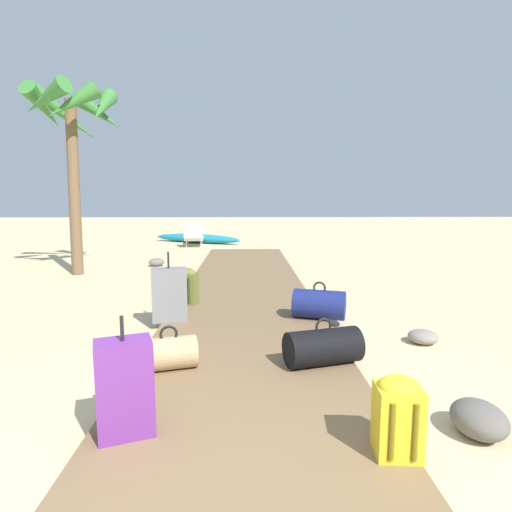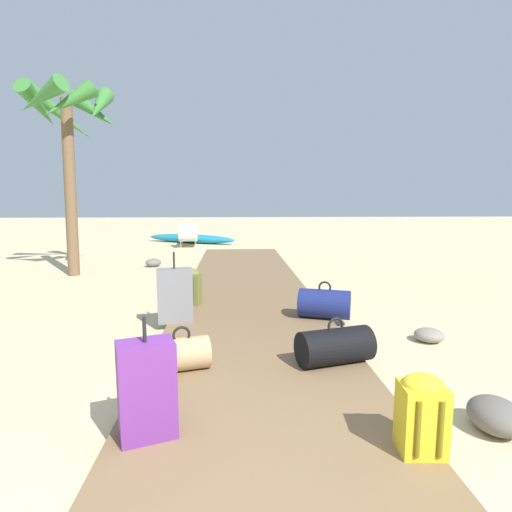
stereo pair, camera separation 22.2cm
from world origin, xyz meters
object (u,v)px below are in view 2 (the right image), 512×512
at_px(backpack_yellow, 422,412).
at_px(lounge_chair, 188,237).
at_px(duffel_bag_black, 335,346).
at_px(kayak, 191,238).
at_px(suitcase_grey, 175,295).
at_px(palm_tree_far_left, 69,121).
at_px(duffel_bag_tan, 182,354).
at_px(backpack_olive, 190,286).
at_px(suitcase_purple, 147,389).
at_px(duffel_bag_navy, 324,304).

distance_m(backpack_yellow, lounge_chair, 12.10).
bearing_deg(duffel_bag_black, kayak, 102.39).
xyz_separation_m(suitcase_grey, palm_tree_far_left, (-2.63, 3.93, 2.78)).
height_order(duffel_bag_tan, palm_tree_far_left, palm_tree_far_left).
xyz_separation_m(backpack_olive, kayak, (-0.94, 9.21, -0.20)).
bearing_deg(palm_tree_far_left, suitcase_purple, -66.47).
xyz_separation_m(duffel_bag_black, backpack_yellow, (0.19, -1.37, 0.09)).
xyz_separation_m(suitcase_purple, duffel_bag_navy, (1.73, 2.58, -0.13)).
bearing_deg(lounge_chair, duffel_bag_black, -76.59).
bearing_deg(backpack_olive, suitcase_purple, -88.64).
bearing_deg(suitcase_purple, kayak, 94.62).
bearing_deg(suitcase_grey, backpack_yellow, -56.13).
xyz_separation_m(duffel_bag_navy, lounge_chair, (-2.71, 8.96, 0.06)).
bearing_deg(palm_tree_far_left, kayak, 73.74).
distance_m(duffel_bag_navy, palm_tree_far_left, 6.64).
height_order(duffel_bag_tan, suitcase_grey, suitcase_grey).
distance_m(suitcase_purple, palm_tree_far_left, 7.57).
distance_m(duffel_bag_black, backpack_yellow, 1.39).
xyz_separation_m(suitcase_purple, backpack_yellow, (1.69, -0.26, -0.06)).
relative_size(duffel_bag_black, palm_tree_far_left, 0.19).
height_order(backpack_olive, kayak, backpack_olive).
xyz_separation_m(palm_tree_far_left, kayak, (1.79, 6.13, -3.04)).
bearing_deg(duffel_bag_navy, lounge_chair, 106.84).
distance_m(suitcase_grey, lounge_chair, 9.06).
height_order(backpack_yellow, kayak, backpack_yellow).
bearing_deg(backpack_olive, backpack_yellow, -63.98).
bearing_deg(backpack_olive, palm_tree_far_left, 131.56).
xyz_separation_m(duffel_bag_navy, suitcase_grey, (-1.90, -0.06, 0.15)).
height_order(backpack_yellow, suitcase_grey, suitcase_grey).
bearing_deg(lounge_chair, backpack_olive, -83.69).
bearing_deg(duffel_bag_navy, backpack_yellow, -90.67).
distance_m(duffel_bag_tan, kayak, 11.59).
relative_size(suitcase_purple, duffel_bag_tan, 1.45).
relative_size(suitcase_grey, palm_tree_far_left, 0.22).
height_order(duffel_bag_black, lounge_chair, lounge_chair).
height_order(backpack_olive, lounge_chair, lounge_chair).
height_order(duffel_bag_navy, lounge_chair, lounge_chair).
distance_m(duffel_bag_navy, backpack_yellow, 2.85).
xyz_separation_m(suitcase_purple, kayak, (-1.02, 12.58, -0.23)).
relative_size(backpack_yellow, palm_tree_far_left, 0.12).
xyz_separation_m(duffel_bag_black, kayak, (-2.52, 11.47, -0.09)).
relative_size(duffel_bag_black, duffel_bag_navy, 1.03).
height_order(duffel_bag_black, suitcase_grey, suitcase_grey).
bearing_deg(suitcase_grey, duffel_bag_navy, 1.94).
bearing_deg(lounge_chair, duffel_bag_tan, -84.15).
distance_m(duffel_bag_black, kayak, 11.74).
bearing_deg(duffel_bag_tan, suitcase_grey, 100.12).
bearing_deg(suitcase_grey, suitcase_purple, -86.09).
distance_m(duffel_bag_black, duffel_bag_navy, 1.49).
relative_size(duffel_bag_navy, backpack_yellow, 1.49).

